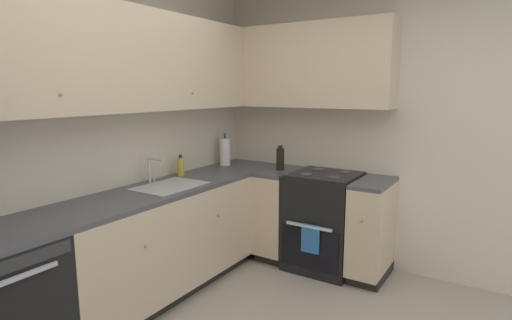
% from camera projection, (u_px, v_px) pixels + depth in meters
% --- Properties ---
extents(wall_back, '(4.04, 0.05, 2.68)m').
position_uv_depth(wall_back, '(77.00, 138.00, 3.00)').
color(wall_back, beige).
rests_on(wall_back, ground_plane).
extents(wall_right, '(0.05, 3.42, 2.68)m').
position_uv_depth(wall_right, '(384.00, 128.00, 3.77)').
color(wall_right, beige).
rests_on(wall_right, ground_plane).
extents(lower_cabinets_back, '(1.86, 0.62, 0.87)m').
position_uv_depth(lower_cabinets_back, '(158.00, 244.00, 3.35)').
color(lower_cabinets_back, beige).
rests_on(lower_cabinets_back, ground_plane).
extents(countertop_back, '(3.06, 0.60, 0.03)m').
position_uv_depth(countertop_back, '(156.00, 191.00, 3.27)').
color(countertop_back, '#4C4C51').
rests_on(countertop_back, lower_cabinets_back).
extents(lower_cabinets_right, '(0.62, 1.23, 0.87)m').
position_uv_depth(lower_cabinets_right, '(321.00, 222.00, 3.90)').
color(lower_cabinets_right, beige).
rests_on(lower_cabinets_right, ground_plane).
extents(countertop_right, '(0.60, 1.23, 0.03)m').
position_uv_depth(countertop_right, '(322.00, 177.00, 3.82)').
color(countertop_right, '#4C4C51').
rests_on(countertop_right, lower_cabinets_right).
extents(oven_range, '(0.68, 0.62, 1.05)m').
position_uv_depth(oven_range, '(324.00, 220.00, 3.89)').
color(oven_range, black).
rests_on(oven_range, ground_plane).
extents(upper_cabinets_back, '(2.74, 0.34, 0.77)m').
position_uv_depth(upper_cabinets_back, '(120.00, 60.00, 3.03)').
color(upper_cabinets_back, beige).
extents(upper_cabinets_right, '(0.32, 1.78, 0.77)m').
position_uv_depth(upper_cabinets_right, '(301.00, 66.00, 3.93)').
color(upper_cabinets_right, beige).
extents(sink, '(0.56, 0.40, 0.10)m').
position_uv_depth(sink, '(170.00, 191.00, 3.36)').
color(sink, '#B7B7BC').
rests_on(sink, countertop_back).
extents(faucet, '(0.07, 0.16, 0.22)m').
position_uv_depth(faucet, '(152.00, 168.00, 3.45)').
color(faucet, silver).
rests_on(faucet, countertop_back).
extents(soap_bottle, '(0.06, 0.06, 0.20)m').
position_uv_depth(soap_bottle, '(181.00, 167.00, 3.75)').
color(soap_bottle, gold).
rests_on(soap_bottle, countertop_back).
extents(paper_towel_roll, '(0.11, 0.11, 0.34)m').
position_uv_depth(paper_towel_roll, '(225.00, 152.00, 4.28)').
color(paper_towel_roll, white).
rests_on(paper_towel_roll, countertop_back).
extents(oil_bottle, '(0.08, 0.08, 0.24)m').
position_uv_depth(oil_bottle, '(280.00, 159.00, 4.03)').
color(oil_bottle, black).
rests_on(oil_bottle, countertop_right).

